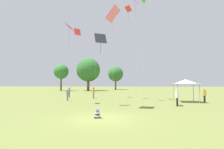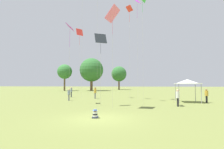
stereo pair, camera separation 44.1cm
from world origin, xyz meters
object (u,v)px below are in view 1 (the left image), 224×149
canopy_tent (186,82)px  kite_7 (77,33)px  kite_6 (142,2)px  distant_tree_1 (61,72)px  person_standing_5 (177,96)px  kite_0 (128,13)px  person_standing_4 (67,94)px  kite_3 (136,5)px  person_standing_1 (69,91)px  person_standing_0 (204,94)px  distant_tree_0 (88,70)px  kite_2 (113,15)px  seated_toddler (97,114)px  distant_tree_2 (116,74)px  kite_4 (101,39)px  person_standing_6 (93,92)px  kite_8 (69,29)px

canopy_tent → kite_7: (-16.68, 8.26, 9.14)m
kite_6 → distant_tree_1: 45.65m
person_standing_5 → kite_0: kite_0 is taller
person_standing_4 → kite_3: kite_3 is taller
person_standing_1 → canopy_tent: (17.03, -5.46, 1.42)m
person_standing_1 → kite_3: kite_3 is taller
person_standing_1 → kite_7: (0.36, 2.80, 10.56)m
distant_tree_1 → canopy_tent: bearing=-47.4°
person_standing_0 → canopy_tent: (-2.10, 0.18, 1.53)m
distant_tree_0 → distant_tree_1: (-8.89, -1.55, -0.61)m
kite_2 → kite_7: kite_7 is taller
seated_toddler → kite_2: 9.53m
distant_tree_2 → distant_tree_1: bearing=-140.0°
kite_2 → kite_6: size_ratio=0.82×
person_standing_1 → kite_4: size_ratio=0.23×
person_standing_1 → canopy_tent: 17.94m
person_standing_6 → kite_3: (6.45, -1.14, 12.69)m
kite_3 → kite_6: 7.92m
person_standing_6 → kite_0: (5.43, -3.22, 10.63)m
person_standing_6 → kite_0: size_ratio=0.14×
kite_8 → kite_6: bearing=-62.7°
person_standing_4 → distant_tree_1: (-15.28, 33.32, 5.45)m
person_standing_1 → person_standing_4: bearing=162.6°
distant_tree_0 → kite_8: bearing=-78.4°
distant_tree_0 → distant_tree_2: (7.96, 12.57, -0.69)m
person_standing_1 → person_standing_6: person_standing_1 is taller
person_standing_0 → kite_6: (-7.56, -4.72, 9.66)m
distant_tree_2 → person_standing_4: bearing=-91.9°
kite_0 → kite_7: (-9.64, 7.97, -0.04)m
person_standing_6 → kite_8: 10.54m
kite_6 → kite_2: bearing=162.5°
canopy_tent → person_standing_1: bearing=162.2°
distant_tree_0 → kite_2: bearing=-72.3°
person_standing_4 → kite_6: 14.46m
person_standing_4 → kite_8: size_ratio=0.17×
kite_8 → kite_3: bearing=-16.2°
person_standing_4 → canopy_tent: canopy_tent is taller
person_standing_4 → kite_7: size_ratio=0.13×
kite_3 → distant_tree_2: kite_3 is taller
person_standing_1 → kite_6: kite_6 is taller
person_standing_1 → kite_7: 10.93m
person_standing_4 → person_standing_6: person_standing_6 is taller
person_standing_4 → distant_tree_2: bearing=-103.1°
distant_tree_2 → person_standing_1: bearing=-94.8°
seated_toddler → kite_8: (-4.86, 7.47, 8.23)m
seated_toddler → distant_tree_1: size_ratio=0.07×
kite_2 → distant_tree_1: kite_2 is taller
person_standing_6 → kite_8: bearing=-131.5°
kite_2 → distant_tree_2: 54.33m
person_standing_5 → distant_tree_1: distant_tree_1 is taller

